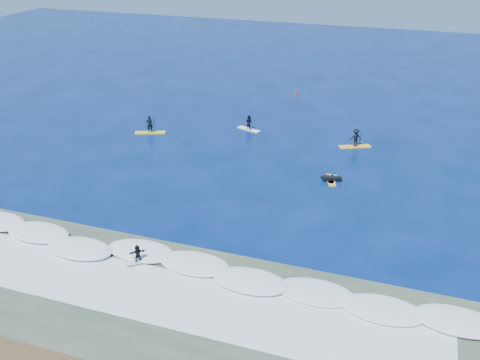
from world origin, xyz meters
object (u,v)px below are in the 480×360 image
(sup_paddler_center, at_px, (249,124))
(prone_paddler_near, at_px, (331,179))
(sup_paddler_right, at_px, (356,139))
(sup_paddler_left, at_px, (150,127))
(marker_buoy, at_px, (296,92))
(prone_paddler_far, at_px, (333,178))
(wave_surfer, at_px, (138,255))

(sup_paddler_center, relative_size, prone_paddler_near, 1.14)
(sup_paddler_right, relative_size, prone_paddler_near, 1.32)
(sup_paddler_left, height_order, marker_buoy, sup_paddler_left)
(prone_paddler_far, xyz_separation_m, marker_buoy, (-8.81, 23.21, 0.17))
(sup_paddler_left, bearing_deg, marker_buoy, 37.56)
(prone_paddler_far, distance_m, wave_surfer, 19.24)
(sup_paddler_left, relative_size, sup_paddler_center, 1.18)
(sup_paddler_left, bearing_deg, sup_paddler_right, -12.18)
(sup_paddler_center, bearing_deg, wave_surfer, -68.98)
(prone_paddler_near, distance_m, prone_paddler_far, 0.25)
(sup_paddler_center, distance_m, marker_buoy, 14.16)
(sup_paddler_right, bearing_deg, prone_paddler_near, -120.89)
(prone_paddler_near, height_order, wave_surfer, wave_surfer)
(wave_surfer, bearing_deg, prone_paddler_far, 19.61)
(sup_paddler_left, xyz_separation_m, prone_paddler_far, (20.11, -4.88, -0.56))
(sup_paddler_right, distance_m, prone_paddler_near, 8.35)
(sup_paddler_right, bearing_deg, sup_paddler_center, 149.31)
(sup_paddler_center, xyz_separation_m, prone_paddler_far, (10.61, -9.17, -0.56))
(sup_paddler_right, xyz_separation_m, prone_paddler_far, (-0.76, -8.04, -0.72))
(wave_surfer, bearing_deg, prone_paddler_near, 19.48)
(prone_paddler_near, xyz_separation_m, prone_paddler_far, (0.09, 0.23, -0.03))
(sup_paddler_center, relative_size, marker_buoy, 3.91)
(sup_paddler_center, bearing_deg, sup_paddler_left, -136.62)
(sup_paddler_left, bearing_deg, prone_paddler_near, -35.12)
(sup_paddler_center, bearing_deg, marker_buoy, 101.79)
(prone_paddler_far, height_order, wave_surfer, wave_surfer)
(sup_paddler_right, height_order, prone_paddler_near, sup_paddler_right)
(wave_surfer, xyz_separation_m, marker_buoy, (0.92, 39.79, -0.43))
(prone_paddler_near, distance_m, wave_surfer, 18.99)
(prone_paddler_near, height_order, prone_paddler_far, prone_paddler_near)
(sup_paddler_right, relative_size, marker_buoy, 4.52)
(sup_paddler_right, distance_m, prone_paddler_far, 8.11)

